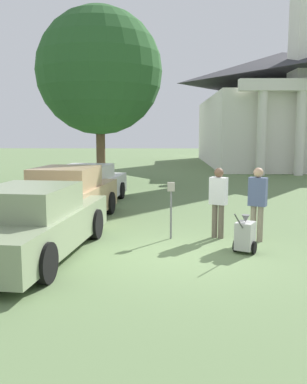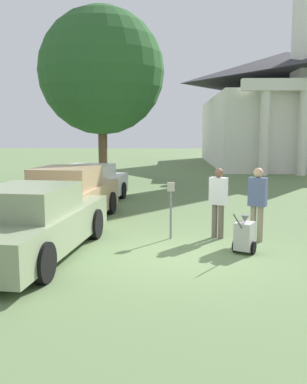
# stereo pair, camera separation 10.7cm
# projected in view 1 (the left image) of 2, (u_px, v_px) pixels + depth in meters

# --- Properties ---
(ground_plane) EXTENTS (120.00, 120.00, 0.00)m
(ground_plane) POSITION_uv_depth(u_px,v_px,m) (181.00, 256.00, 9.16)
(ground_plane) COLOR #607A4C
(parked_car_sage) EXTENTS (2.45, 5.34, 1.52)m
(parked_car_sage) POSITION_uv_depth(u_px,v_px,m) (33.00, 224.00, 9.04)
(parked_car_sage) COLOR gray
(parked_car_sage) RESTS_ON ground_plane
(parked_car_tan) EXTENTS (2.36, 4.91, 1.64)m
(parked_car_tan) POSITION_uv_depth(u_px,v_px,m) (68.00, 197.00, 12.39)
(parked_car_tan) COLOR tan
(parked_car_tan) RESTS_ON ground_plane
(parked_car_white) EXTENTS (2.43, 5.38, 1.45)m
(parked_car_white) POSITION_uv_depth(u_px,v_px,m) (87.00, 186.00, 15.44)
(parked_car_white) COLOR silver
(parked_car_white) RESTS_ON ground_plane
(parking_meter) EXTENTS (0.18, 0.09, 1.41)m
(parking_meter) POSITION_uv_depth(u_px,v_px,m) (171.00, 200.00, 10.49)
(parking_meter) COLOR slate
(parking_meter) RESTS_ON ground_plane
(person_worker) EXTENTS (0.47, 0.40, 1.75)m
(person_worker) POSITION_uv_depth(u_px,v_px,m) (218.00, 198.00, 10.57)
(person_worker) COLOR #665B4C
(person_worker) RESTS_ON ground_plane
(person_supervisor) EXTENTS (0.47, 0.39, 1.79)m
(person_supervisor) POSITION_uv_depth(u_px,v_px,m) (257.00, 199.00, 10.25)
(person_supervisor) COLOR gray
(person_supervisor) RESTS_ON ground_plane
(equipment_cart) EXTENTS (0.64, 0.96, 1.00)m
(equipment_cart) POSITION_uv_depth(u_px,v_px,m) (245.00, 236.00, 9.32)
(equipment_cart) COLOR #B2B2AD
(equipment_cart) RESTS_ON ground_plane
(church) EXTENTS (11.81, 18.26, 22.39)m
(church) POSITION_uv_depth(u_px,v_px,m) (282.00, 104.00, 33.98)
(church) COLOR silver
(church) RESTS_ON ground_plane
(shade_tree) EXTENTS (6.07, 6.07, 8.56)m
(shade_tree) POSITION_uv_depth(u_px,v_px,m) (99.00, 72.00, 20.64)
(shade_tree) COLOR brown
(shade_tree) RESTS_ON ground_plane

